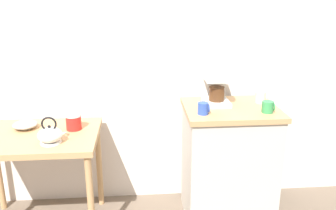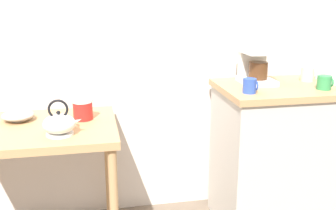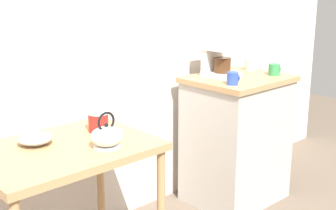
{
  "view_description": "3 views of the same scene",
  "coord_description": "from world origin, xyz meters",
  "px_view_note": "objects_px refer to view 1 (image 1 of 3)",
  "views": [
    {
      "loc": [
        0.12,
        -2.3,
        1.67
      ],
      "look_at": [
        0.31,
        0.03,
        0.92
      ],
      "focal_mm": 38.58,
      "sensor_mm": 36.0,
      "label": 1
    },
    {
      "loc": [
        -0.29,
        -2.04,
        1.4
      ],
      "look_at": [
        0.1,
        -0.05,
        0.83
      ],
      "focal_mm": 42.97,
      "sensor_mm": 36.0,
      "label": 2
    },
    {
      "loc": [
        -1.66,
        -1.86,
        1.51
      ],
      "look_at": [
        0.04,
        -0.03,
        0.83
      ],
      "focal_mm": 49.61,
      "sensor_mm": 36.0,
      "label": 3
    }
  ],
  "objects_px": {
    "bowl_stoneware": "(25,125)",
    "mug_blue": "(203,108)",
    "teakettle": "(50,135)",
    "canister_enamel": "(74,122)",
    "mug_small_cream": "(261,97)",
    "coffee_maker": "(216,84)",
    "mug_tall_green": "(268,107)"
  },
  "relations": [
    {
      "from": "teakettle",
      "to": "canister_enamel",
      "type": "relative_size",
      "value": 1.69
    },
    {
      "from": "bowl_stoneware",
      "to": "teakettle",
      "type": "bearing_deg",
      "value": -48.9
    },
    {
      "from": "canister_enamel",
      "to": "mug_small_cream",
      "type": "bearing_deg",
      "value": 1.54
    },
    {
      "from": "mug_blue",
      "to": "mug_tall_green",
      "type": "bearing_deg",
      "value": -0.31
    },
    {
      "from": "bowl_stoneware",
      "to": "teakettle",
      "type": "relative_size",
      "value": 0.9
    },
    {
      "from": "mug_small_cream",
      "to": "bowl_stoneware",
      "type": "bearing_deg",
      "value": 179.85
    },
    {
      "from": "coffee_maker",
      "to": "mug_blue",
      "type": "bearing_deg",
      "value": -119.34
    },
    {
      "from": "mug_small_cream",
      "to": "teakettle",
      "type": "bearing_deg",
      "value": -169.6
    },
    {
      "from": "teakettle",
      "to": "coffee_maker",
      "type": "xyz_separation_m",
      "value": [
        1.12,
        0.28,
        0.23
      ]
    },
    {
      "from": "mug_small_cream",
      "to": "mug_tall_green",
      "type": "xyz_separation_m",
      "value": [
        -0.02,
        -0.22,
        -0.0
      ]
    },
    {
      "from": "bowl_stoneware",
      "to": "mug_blue",
      "type": "xyz_separation_m",
      "value": [
        1.22,
        -0.22,
        0.16
      ]
    },
    {
      "from": "canister_enamel",
      "to": "coffee_maker",
      "type": "height_order",
      "value": "coffee_maker"
    },
    {
      "from": "coffee_maker",
      "to": "mug_small_cream",
      "type": "distance_m",
      "value": 0.34
    },
    {
      "from": "mug_blue",
      "to": "mug_small_cream",
      "type": "xyz_separation_m",
      "value": [
        0.46,
        0.21,
        0.0
      ]
    },
    {
      "from": "canister_enamel",
      "to": "mug_blue",
      "type": "height_order",
      "value": "mug_blue"
    },
    {
      "from": "bowl_stoneware",
      "to": "canister_enamel",
      "type": "relative_size",
      "value": 1.52
    },
    {
      "from": "bowl_stoneware",
      "to": "mug_tall_green",
      "type": "height_order",
      "value": "mug_tall_green"
    },
    {
      "from": "teakettle",
      "to": "mug_blue",
      "type": "height_order",
      "value": "mug_blue"
    },
    {
      "from": "mug_blue",
      "to": "coffee_maker",
      "type": "bearing_deg",
      "value": 60.66
    },
    {
      "from": "bowl_stoneware",
      "to": "mug_tall_green",
      "type": "xyz_separation_m",
      "value": [
        1.66,
        -0.22,
        0.16
      ]
    },
    {
      "from": "bowl_stoneware",
      "to": "mug_blue",
      "type": "relative_size",
      "value": 2.17
    },
    {
      "from": "bowl_stoneware",
      "to": "mug_blue",
      "type": "height_order",
      "value": "mug_blue"
    },
    {
      "from": "canister_enamel",
      "to": "mug_tall_green",
      "type": "relative_size",
      "value": 1.35
    },
    {
      "from": "teakettle",
      "to": "canister_enamel",
      "type": "distance_m",
      "value": 0.25
    },
    {
      "from": "mug_small_cream",
      "to": "coffee_maker",
      "type": "bearing_deg",
      "value": 177.51
    },
    {
      "from": "bowl_stoneware",
      "to": "mug_blue",
      "type": "distance_m",
      "value": 1.25
    },
    {
      "from": "mug_blue",
      "to": "mug_small_cream",
      "type": "bearing_deg",
      "value": 25.13
    },
    {
      "from": "teakettle",
      "to": "mug_small_cream",
      "type": "height_order",
      "value": "mug_small_cream"
    },
    {
      "from": "bowl_stoneware",
      "to": "coffee_maker",
      "type": "distance_m",
      "value": 1.38
    },
    {
      "from": "teakettle",
      "to": "mug_small_cream",
      "type": "xyz_separation_m",
      "value": [
        1.44,
        0.27,
        0.13
      ]
    },
    {
      "from": "bowl_stoneware",
      "to": "mug_tall_green",
      "type": "bearing_deg",
      "value": -7.61
    },
    {
      "from": "bowl_stoneware",
      "to": "mug_small_cream",
      "type": "height_order",
      "value": "mug_small_cream"
    }
  ]
}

